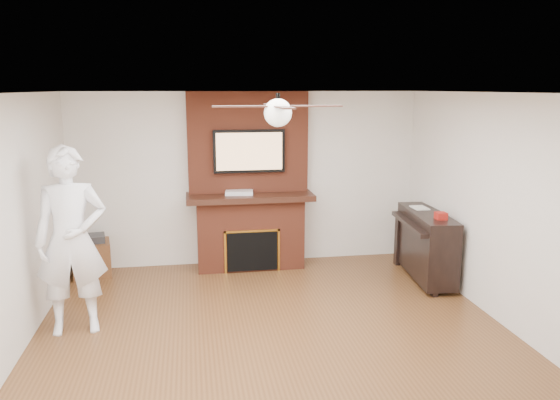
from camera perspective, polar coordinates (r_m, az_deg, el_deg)
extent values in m
cube|color=#523118|center=(5.75, -0.20, -15.65)|extent=(5.36, 5.86, 0.18)
cube|color=white|center=(5.11, -0.22, 12.13)|extent=(5.36, 5.86, 0.18)
cube|color=silver|center=(8.03, -3.48, 2.34)|extent=(5.36, 0.18, 2.50)
cube|color=silver|center=(2.69, 10.06, -17.45)|extent=(5.36, 0.18, 2.50)
cube|color=silver|center=(6.22, 24.04, -1.41)|extent=(0.18, 5.86, 2.50)
cube|color=brown|center=(7.86, -3.15, -3.46)|extent=(1.50, 0.50, 1.00)
cube|color=black|center=(7.71, -3.17, 0.36)|extent=(1.78, 0.64, 0.08)
cube|color=brown|center=(7.77, -3.38, 6.04)|extent=(1.70, 0.20, 1.42)
cube|color=black|center=(7.67, -2.92, -5.36)|extent=(0.70, 0.06, 0.55)
cube|color=#BF8C2D|center=(7.58, -2.93, -3.28)|extent=(0.78, 0.02, 0.03)
cube|color=#BF8C2D|center=(7.63, -5.72, -5.49)|extent=(0.03, 0.02, 0.61)
cube|color=#BF8C2D|center=(7.71, -0.13, -5.25)|extent=(0.03, 0.02, 0.61)
cube|color=black|center=(7.64, -3.25, 5.12)|extent=(1.00, 0.07, 0.60)
cube|color=tan|center=(7.60, -3.22, 5.09)|extent=(0.92, 0.01, 0.52)
cylinder|color=black|center=(5.11, -0.22, 10.33)|extent=(0.04, 0.04, 0.14)
sphere|color=white|center=(5.11, -0.22, 9.10)|extent=(0.26, 0.26, 0.26)
cube|color=black|center=(5.17, 3.44, 9.78)|extent=(0.55, 0.11, 0.01)
cube|color=black|center=(5.44, -0.79, 9.89)|extent=(0.11, 0.55, 0.01)
cube|color=black|center=(5.07, -3.96, 9.73)|extent=(0.55, 0.11, 0.01)
cube|color=black|center=(4.79, 0.42, 9.65)|extent=(0.11, 0.55, 0.01)
imported|color=white|center=(6.07, -20.97, -4.00)|extent=(0.78, 0.57, 1.98)
cube|color=#553018|center=(7.99, -19.07, -5.81)|extent=(0.57, 0.57, 0.48)
cube|color=#29282B|center=(7.91, -19.21, -3.84)|extent=(0.43, 0.36, 0.10)
cube|color=black|center=(7.62, 15.03, -4.45)|extent=(0.54, 1.44, 0.86)
cube|color=black|center=(7.05, 15.95, -6.74)|extent=(0.06, 0.11, 0.76)
cube|color=black|center=(8.14, 12.21, -4.07)|extent=(0.06, 0.11, 0.76)
cube|color=black|center=(7.45, 13.48, -2.41)|extent=(0.28, 1.30, 0.05)
cube|color=silver|center=(7.75, 14.38, -0.79)|extent=(0.19, 0.27, 0.01)
cube|color=maroon|center=(7.17, 16.47, -1.59)|extent=(0.13, 0.13, 0.09)
cube|color=silver|center=(7.66, -4.28, 0.78)|extent=(0.41, 0.27, 0.05)
cylinder|color=#CE6218|center=(7.80, -4.07, -6.99)|extent=(0.06, 0.06, 0.11)
cylinder|color=#3A772F|center=(7.83, -3.05, -6.97)|extent=(0.07, 0.07, 0.10)
cylinder|color=#FFE9CA|center=(7.81, -2.52, -6.95)|extent=(0.09, 0.09, 0.11)
cylinder|color=teal|center=(7.84, -1.16, -7.03)|extent=(0.05, 0.05, 0.07)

